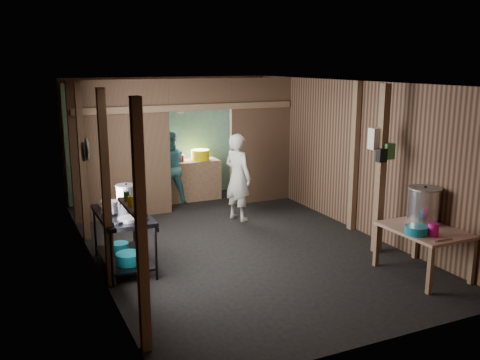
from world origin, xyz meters
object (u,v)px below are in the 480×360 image
gas_range (124,240)px  prep_table (423,252)px  stock_pot (424,206)px  cook (238,177)px  pink_bucket (433,230)px  stove_pot_large (126,195)px  yellow_tub (200,155)px

gas_range → prep_table: 4.22m
stock_pot → gas_range: bearing=155.5°
cook → gas_range: bearing=100.2°
prep_table → pink_bucket: bearing=-113.2°
stove_pot_large → yellow_tub: size_ratio=0.80×
prep_table → pink_bucket: 0.51m
pink_bucket → yellow_tub: 5.65m
gas_range → cook: size_ratio=0.84×
stove_pot_large → stock_pot: stock_pot is taller
cook → prep_table: bearing=179.0°
pink_bucket → yellow_tub: size_ratio=0.42×
prep_table → pink_bucket: (-0.12, -0.27, 0.42)m
gas_range → stove_pot_large: 0.74m
stock_pot → cook: cook is taller
stove_pot_large → gas_range: bearing=-109.7°
stock_pot → pink_bucket: 0.61m
prep_table → stove_pot_large: size_ratio=3.57×
gas_range → yellow_tub: (2.39, 3.24, 0.55)m
gas_range → stove_pot_large: bearing=70.3°
stock_pot → yellow_tub: bearing=106.7°
pink_bucket → cook: bearing=106.6°
gas_range → stock_pot: size_ratio=2.59×
stock_pot → cook: size_ratio=0.33×
gas_range → yellow_tub: bearing=53.5°
prep_table → stove_pot_large: stove_pot_large is taller
gas_range → pink_bucket: bearing=-32.4°
stock_pot → pink_bucket: size_ratio=3.18×
pink_bucket → gas_range: bearing=147.6°
pink_bucket → cook: size_ratio=0.10×
stove_pot_large → pink_bucket: bearing=-38.8°
pink_bucket → yellow_tub: (-1.20, 5.52, 0.21)m
gas_range → prep_table: size_ratio=1.21×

